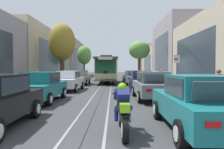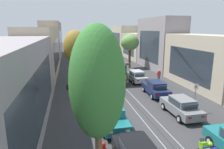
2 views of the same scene
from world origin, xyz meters
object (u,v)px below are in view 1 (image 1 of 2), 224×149
object	(u,v)px
parked_car_grey_second_right	(152,85)
pedestrian_on_left_pavement	(35,78)
street_tree_kerb_right_second	(139,50)
pedestrian_crossing_far	(218,86)
pedestrian_on_right_pavement	(161,76)
parked_car_white_mid_left	(68,81)
street_tree_kerb_left_second	(62,43)
street_sign_post	(177,71)
parked_car_grey_fourth_left	(80,77)
parked_car_silver_fourth_right	(132,77)
parked_car_navy_mid_right	(141,80)
cable_car_trolley	(107,69)
motorcycle_with_rider	(123,110)
street_tree_kerb_left_mid	(84,55)
parked_car_teal_near_right	(198,103)
parked_car_teal_second_left	(41,87)

from	to	relation	value
parked_car_grey_second_right	pedestrian_on_left_pavement	world-z (taller)	pedestrian_on_left_pavement
street_tree_kerb_right_second	pedestrian_crossing_far	bearing A→B (deg)	-88.65
pedestrian_crossing_far	pedestrian_on_right_pavement	bearing A→B (deg)	87.93
parked_car_white_mid_left	parked_car_grey_second_right	world-z (taller)	same
street_tree_kerb_left_second	street_sign_post	size ratio (longest dim) A/B	2.68
parked_car_grey_fourth_left	pedestrian_crossing_far	xyz separation A→B (m)	(8.39, -13.39, 0.19)
parked_car_white_mid_left	parked_car_silver_fourth_right	world-z (taller)	same
parked_car_navy_mid_right	street_tree_kerb_left_second	bearing A→B (deg)	139.69
parked_car_grey_fourth_left	street_tree_kerb_right_second	world-z (taller)	street_tree_kerb_right_second
parked_car_white_mid_left	parked_car_grey_fourth_left	size ratio (longest dim) A/B	1.01
cable_car_trolley	pedestrian_on_right_pavement	world-z (taller)	cable_car_trolley
parked_car_white_mid_left	parked_car_grey_second_right	distance (m)	7.54
motorcycle_with_rider	cable_car_trolley	bearing A→B (deg)	92.84
parked_car_grey_second_right	street_tree_kerb_right_second	world-z (taller)	street_tree_kerb_right_second
parked_car_grey_fourth_left	pedestrian_on_left_pavement	bearing A→B (deg)	-128.18
parked_car_silver_fourth_right	street_tree_kerb_left_second	world-z (taller)	street_tree_kerb_left_second
parked_car_white_mid_left	street_tree_kerb_right_second	xyz separation A→B (m)	(7.78, 16.41, 3.87)
parked_car_grey_second_right	pedestrian_on_left_pavement	xyz separation A→B (m)	(-9.21, 6.68, 0.12)
street_tree_kerb_left_mid	street_tree_kerb_right_second	world-z (taller)	street_tree_kerb_left_mid
cable_car_trolley	pedestrian_on_left_pavement	distance (m)	9.67
pedestrian_on_left_pavement	street_sign_post	size ratio (longest dim) A/B	0.62
parked_car_grey_second_right	street_tree_kerb_left_mid	size ratio (longest dim) A/B	0.68
parked_car_teal_near_right	parked_car_grey_second_right	distance (m)	5.96
parked_car_teal_second_left	street_sign_post	xyz separation A→B (m)	(7.59, 1.06, 0.84)
street_sign_post	parked_car_silver_fourth_right	bearing A→B (deg)	98.27
street_tree_kerb_left_second	motorcycle_with_rider	world-z (taller)	street_tree_kerb_left_second
parked_car_grey_second_right	parked_car_silver_fourth_right	bearing A→B (deg)	90.47
parked_car_navy_mid_right	pedestrian_crossing_far	size ratio (longest dim) A/B	2.52
parked_car_white_mid_left	pedestrian_on_left_pavement	world-z (taller)	pedestrian_on_left_pavement
pedestrian_crossing_far	street_sign_post	xyz separation A→B (m)	(-1.02, 2.80, 0.64)
parked_car_navy_mid_right	parked_car_silver_fourth_right	xyz separation A→B (m)	(-0.21, 5.92, 0.00)
parked_car_teal_near_right	street_tree_kerb_left_mid	bearing A→B (deg)	102.88
parked_car_white_mid_left	pedestrian_crossing_far	distance (m)	11.06
parked_car_teal_second_left	parked_car_white_mid_left	size ratio (longest dim) A/B	0.99
parked_car_white_mid_left	pedestrian_on_left_pavement	distance (m)	3.88
parked_car_teal_near_right	street_tree_kerb_left_mid	xyz separation A→B (m)	(-8.25, 36.08, 3.69)
pedestrian_on_right_pavement	street_sign_post	bearing A→B (deg)	-98.19
parked_car_grey_fourth_left	street_tree_kerb_right_second	distance (m)	13.49
parked_car_grey_second_right	pedestrian_on_right_pavement	distance (m)	11.13
parked_car_white_mid_left	parked_car_teal_second_left	bearing A→B (deg)	-92.83
parked_car_grey_fourth_left	parked_car_navy_mid_right	xyz separation A→B (m)	(5.99, -5.57, 0.00)
cable_car_trolley	motorcycle_with_rider	bearing A→B (deg)	-87.16
parked_car_grey_fourth_left	street_tree_kerb_left_mid	bearing A→B (deg)	96.56
parked_car_grey_fourth_left	pedestrian_on_right_pavement	bearing A→B (deg)	-1.36
parked_car_teal_near_right	street_tree_kerb_left_second	bearing A→B (deg)	114.50
parked_car_teal_second_left	parked_car_grey_second_right	distance (m)	6.14
parked_car_silver_fourth_right	motorcycle_with_rider	world-z (taller)	parked_car_silver_fourth_right
parked_car_grey_second_right	motorcycle_with_rider	size ratio (longest dim) A/B	2.20
parked_car_grey_fourth_left	parked_car_silver_fourth_right	size ratio (longest dim) A/B	0.99
parked_car_grey_fourth_left	street_tree_kerb_left_second	size ratio (longest dim) A/B	0.62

